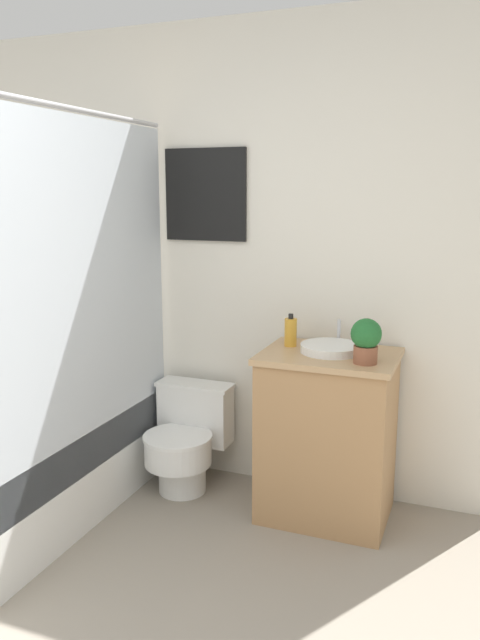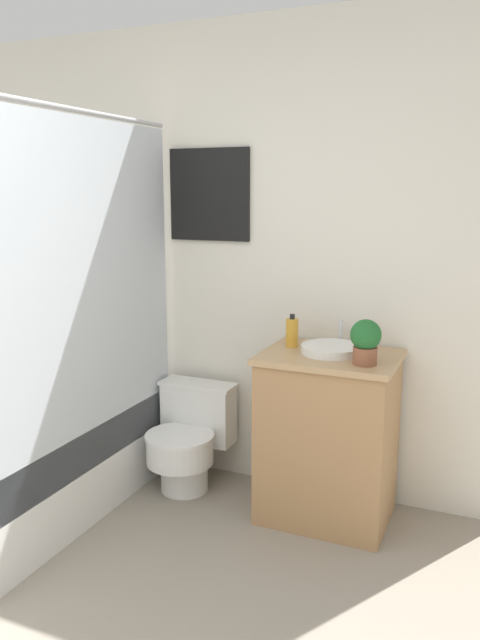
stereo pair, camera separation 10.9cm
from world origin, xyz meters
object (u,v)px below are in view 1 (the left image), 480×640
object	(u,v)px
soap_bottle	(291,332)
toilet	(186,439)
potted_plant	(366,339)
sink	(331,348)

from	to	relation	value
soap_bottle	toilet	bearing A→B (deg)	-174.48
soap_bottle	potted_plant	world-z (taller)	potted_plant
potted_plant	toilet	bearing A→B (deg)	172.42
sink	soap_bottle	world-z (taller)	soap_bottle
toilet	potted_plant	xyz separation A→B (m)	(0.99, -0.13, 0.68)
toilet	potted_plant	size ratio (longest dim) A/B	2.72
potted_plant	soap_bottle	bearing A→B (deg)	155.67
toilet	sink	bearing A→B (deg)	0.53
toilet	sink	size ratio (longest dim) A/B	1.71
sink	potted_plant	world-z (taller)	potted_plant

